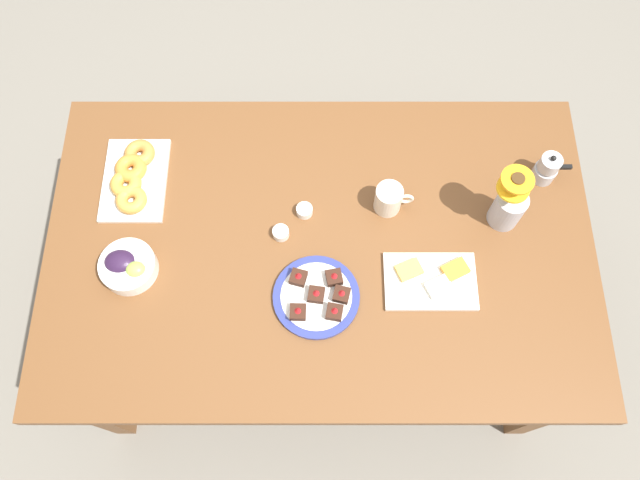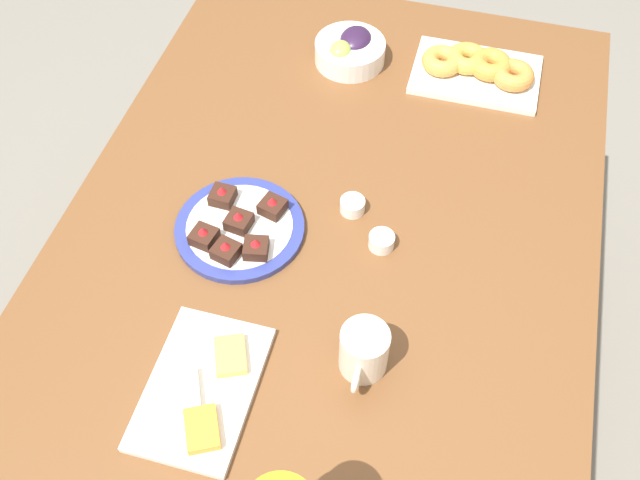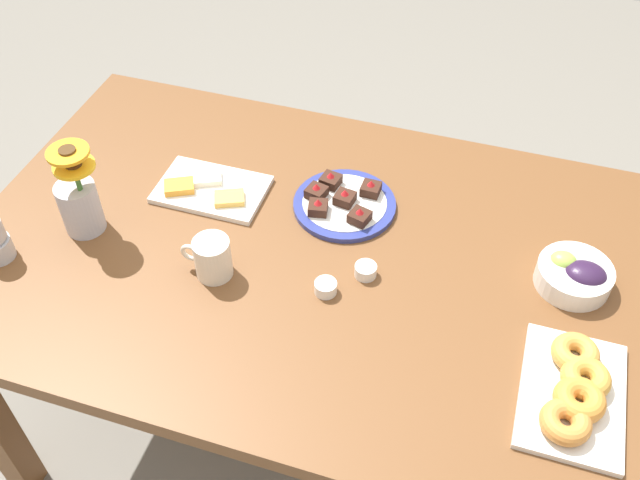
% 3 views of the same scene
% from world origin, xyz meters
% --- Properties ---
extents(ground_plane, '(6.00, 6.00, 0.00)m').
position_xyz_m(ground_plane, '(0.00, 0.00, 0.00)').
color(ground_plane, slate).
extents(dining_table, '(1.60, 1.00, 0.74)m').
position_xyz_m(dining_table, '(0.00, 0.00, 0.65)').
color(dining_table, brown).
rests_on(dining_table, ground_plane).
extents(coffee_mug, '(0.11, 0.08, 0.10)m').
position_xyz_m(coffee_mug, '(0.20, 0.13, 0.79)').
color(coffee_mug, silver).
rests_on(coffee_mug, dining_table).
extents(grape_bowl, '(0.16, 0.16, 0.07)m').
position_xyz_m(grape_bowl, '(-0.54, -0.08, 0.77)').
color(grape_bowl, white).
rests_on(grape_bowl, dining_table).
extents(cheese_platter, '(0.26, 0.17, 0.03)m').
position_xyz_m(cheese_platter, '(0.31, -0.11, 0.75)').
color(cheese_platter, white).
rests_on(cheese_platter, dining_table).
extents(croissant_platter, '(0.19, 0.28, 0.05)m').
position_xyz_m(croissant_platter, '(-0.56, 0.21, 0.76)').
color(croissant_platter, white).
rests_on(croissant_platter, dining_table).
extents(jam_cup_honey, '(0.05, 0.05, 0.03)m').
position_xyz_m(jam_cup_honey, '(-0.11, 0.03, 0.76)').
color(jam_cup_honey, white).
rests_on(jam_cup_honey, dining_table).
extents(jam_cup_berry, '(0.05, 0.05, 0.03)m').
position_xyz_m(jam_cup_berry, '(-0.05, 0.11, 0.76)').
color(jam_cup_berry, white).
rests_on(jam_cup_berry, dining_table).
extents(dessert_plate, '(0.24, 0.24, 0.05)m').
position_xyz_m(dessert_plate, '(-0.01, -0.16, 0.75)').
color(dessert_plate, navy).
rests_on(dessert_plate, dining_table).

